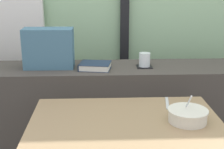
{
  "coord_description": "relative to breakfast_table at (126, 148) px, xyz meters",
  "views": [
    {
      "loc": [
        -0.1,
        -1.54,
        1.41
      ],
      "look_at": [
        -0.01,
        0.41,
        0.82
      ],
      "focal_mm": 52.2,
      "sensor_mm": 36.0,
      "label": 1
    }
  ],
  "objects": [
    {
      "name": "juice_glass",
      "position": [
        0.18,
        0.66,
        0.27
      ],
      "size": [
        0.07,
        0.07,
        0.09
      ],
      "color": "white",
      "rests_on": "coaster_square"
    },
    {
      "name": "closed_book",
      "position": [
        -0.15,
        0.62,
        0.25
      ],
      "size": [
        0.22,
        0.19,
        0.04
      ],
      "color": "#1E2D47",
      "rests_on": "dark_console_ledge"
    },
    {
      "name": "fork_utensil",
      "position": [
        0.25,
        0.23,
        0.14
      ],
      "size": [
        0.04,
        0.17,
        0.01
      ],
      "primitive_type": "cube",
      "rotation": [
        0.0,
        0.0,
        -0.16
      ],
      "color": "silver",
      "rests_on": "breakfast_table"
    },
    {
      "name": "breakfast_table",
      "position": [
        0.0,
        0.0,
        0.0
      ],
      "size": [
        0.93,
        0.66,
        0.74
      ],
      "color": "#826849",
      "rests_on": "ground"
    },
    {
      "name": "dark_console_ledge",
      "position": [
        -0.03,
        0.67,
        -0.19
      ],
      "size": [
        2.8,
        0.39,
        0.83
      ],
      "primitive_type": "cube",
      "color": "#423D38",
      "rests_on": "ground"
    },
    {
      "name": "soup_bowl",
      "position": [
        0.3,
        -0.0,
        0.17
      ],
      "size": [
        0.19,
        0.19,
        0.14
      ],
      "color": "silver",
      "rests_on": "breakfast_table"
    },
    {
      "name": "throw_pillow",
      "position": [
        -0.45,
        0.67,
        0.36
      ],
      "size": [
        0.32,
        0.14,
        0.26
      ],
      "primitive_type": "cube",
      "rotation": [
        0.0,
        0.0,
        -0.01
      ],
      "color": "#426B84",
      "rests_on": "dark_console_ledge"
    },
    {
      "name": "coaster_square",
      "position": [
        0.18,
        0.66,
        0.23
      ],
      "size": [
        0.1,
        0.1,
        0.0
      ],
      "primitive_type": "cube",
      "color": "black",
      "rests_on": "dark_console_ledge"
    }
  ]
}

